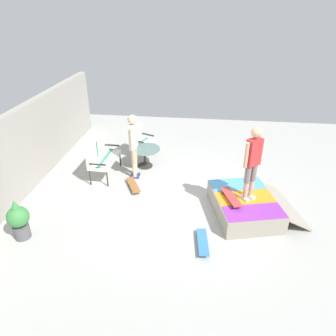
{
  "coord_description": "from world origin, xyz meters",
  "views": [
    {
      "loc": [
        -6.46,
        -0.41,
        4.36
      ],
      "look_at": [
        0.27,
        0.41,
        0.7
      ],
      "focal_mm": 33.51,
      "sensor_mm": 36.0,
      "label": 1
    }
  ],
  "objects_px": {
    "patio_table": "(145,154)",
    "person_skater": "(253,159)",
    "skateboard_on_ramp": "(231,197)",
    "person_watching": "(133,142)",
    "patio_chair_near_house": "(139,138)",
    "potted_plant": "(19,219)",
    "skate_ramp": "(245,205)",
    "skateboard_by_bench": "(133,185)",
    "skateboard_spare": "(203,242)",
    "patio_bench": "(101,155)"
  },
  "relations": [
    {
      "from": "patio_table",
      "to": "skateboard_spare",
      "type": "bearing_deg",
      "value": -151.08
    },
    {
      "from": "skate_ramp",
      "to": "person_skater",
      "type": "xyz_separation_m",
      "value": [
        -0.05,
        -0.01,
        1.2
      ]
    },
    {
      "from": "patio_chair_near_house",
      "to": "skateboard_on_ramp",
      "type": "xyz_separation_m",
      "value": [
        -2.85,
        -2.64,
        -0.08
      ]
    },
    {
      "from": "skate_ramp",
      "to": "patio_chair_near_house",
      "type": "relative_size",
      "value": 2.2
    },
    {
      "from": "person_watching",
      "to": "skateboard_spare",
      "type": "height_order",
      "value": "person_watching"
    },
    {
      "from": "patio_table",
      "to": "person_watching",
      "type": "relative_size",
      "value": 0.5
    },
    {
      "from": "patio_table",
      "to": "skateboard_spare",
      "type": "relative_size",
      "value": 1.1
    },
    {
      "from": "skateboard_on_ramp",
      "to": "skateboard_spare",
      "type": "bearing_deg",
      "value": 150.67
    },
    {
      "from": "skate_ramp",
      "to": "patio_table",
      "type": "distance_m",
      "value": 3.37
    },
    {
      "from": "person_skater",
      "to": "skateboard_by_bench",
      "type": "height_order",
      "value": "person_skater"
    },
    {
      "from": "patio_table",
      "to": "skateboard_on_ramp",
      "type": "relative_size",
      "value": 1.1
    },
    {
      "from": "person_watching",
      "to": "skateboard_by_bench",
      "type": "xyz_separation_m",
      "value": [
        -0.6,
        -0.08,
        -0.97
      ]
    },
    {
      "from": "skate_ramp",
      "to": "patio_table",
      "type": "xyz_separation_m",
      "value": [
        2.0,
        2.7,
        0.18
      ]
    },
    {
      "from": "person_watching",
      "to": "person_skater",
      "type": "xyz_separation_m",
      "value": [
        -1.42,
        -2.87,
        0.37
      ]
    },
    {
      "from": "person_watching",
      "to": "person_skater",
      "type": "bearing_deg",
      "value": -116.34
    },
    {
      "from": "potted_plant",
      "to": "patio_table",
      "type": "bearing_deg",
      "value": -29.63
    },
    {
      "from": "skate_ramp",
      "to": "patio_chair_near_house",
      "type": "height_order",
      "value": "patio_chair_near_house"
    },
    {
      "from": "potted_plant",
      "to": "skateboard_spare",
      "type": "bearing_deg",
      "value": -86.94
    },
    {
      "from": "patio_bench",
      "to": "skate_ramp",
      "type": "bearing_deg",
      "value": -109.88
    },
    {
      "from": "patio_table",
      "to": "person_skater",
      "type": "xyz_separation_m",
      "value": [
        -2.05,
        -2.71,
        1.02
      ]
    },
    {
      "from": "patio_chair_near_house",
      "to": "potted_plant",
      "type": "height_order",
      "value": "patio_chair_near_house"
    },
    {
      "from": "skateboard_by_bench",
      "to": "skateboard_on_ramp",
      "type": "height_order",
      "value": "skateboard_on_ramp"
    },
    {
      "from": "skateboard_on_ramp",
      "to": "person_skater",
      "type": "bearing_deg",
      "value": -70.72
    },
    {
      "from": "patio_bench",
      "to": "potted_plant",
      "type": "relative_size",
      "value": 1.38
    },
    {
      "from": "patio_chair_near_house",
      "to": "skateboard_on_ramp",
      "type": "relative_size",
      "value": 1.24
    },
    {
      "from": "skateboard_on_ramp",
      "to": "skateboard_by_bench",
      "type": "bearing_deg",
      "value": 68.74
    },
    {
      "from": "patio_table",
      "to": "person_watching",
      "type": "xyz_separation_m",
      "value": [
        -0.63,
        0.16,
        0.65
      ]
    },
    {
      "from": "patio_chair_near_house",
      "to": "skateboard_spare",
      "type": "xyz_separation_m",
      "value": [
        -3.88,
        -2.06,
        -0.53
      ]
    },
    {
      "from": "patio_bench",
      "to": "patio_chair_near_house",
      "type": "relative_size",
      "value": 1.24
    },
    {
      "from": "skate_ramp",
      "to": "patio_bench",
      "type": "xyz_separation_m",
      "value": [
        1.37,
        3.79,
        0.39
      ]
    },
    {
      "from": "patio_chair_near_house",
      "to": "person_watching",
      "type": "xyz_separation_m",
      "value": [
        -1.3,
        -0.13,
        0.44
      ]
    },
    {
      "from": "patio_chair_near_house",
      "to": "person_watching",
      "type": "distance_m",
      "value": 1.38
    },
    {
      "from": "person_skater",
      "to": "skate_ramp",
      "type": "bearing_deg",
      "value": 14.44
    },
    {
      "from": "patio_chair_near_house",
      "to": "potted_plant",
      "type": "distance_m",
      "value": 4.4
    },
    {
      "from": "skateboard_by_bench",
      "to": "skate_ramp",
      "type": "bearing_deg",
      "value": -105.44
    },
    {
      "from": "patio_table",
      "to": "skateboard_by_bench",
      "type": "xyz_separation_m",
      "value": [
        -1.24,
        0.08,
        -0.32
      ]
    },
    {
      "from": "skate_ramp",
      "to": "skateboard_by_bench",
      "type": "xyz_separation_m",
      "value": [
        0.77,
        2.78,
        -0.14
      ]
    },
    {
      "from": "skate_ramp",
      "to": "skateboard_on_ramp",
      "type": "height_order",
      "value": "skateboard_on_ramp"
    },
    {
      "from": "skate_ramp",
      "to": "person_watching",
      "type": "distance_m",
      "value": 3.28
    },
    {
      "from": "patio_table",
      "to": "skateboard_on_ramp",
      "type": "bearing_deg",
      "value": -132.92
    },
    {
      "from": "person_skater",
      "to": "patio_table",
      "type": "bearing_deg",
      "value": 52.87
    },
    {
      "from": "patio_chair_near_house",
      "to": "patio_table",
      "type": "xyz_separation_m",
      "value": [
        -0.67,
        -0.29,
        -0.21
      ]
    },
    {
      "from": "skateboard_spare",
      "to": "skateboard_by_bench",
      "type": "bearing_deg",
      "value": 43.3
    },
    {
      "from": "patio_bench",
      "to": "person_watching",
      "type": "height_order",
      "value": "person_watching"
    },
    {
      "from": "patio_table",
      "to": "skateboard_by_bench",
      "type": "height_order",
      "value": "patio_table"
    },
    {
      "from": "patio_chair_near_house",
      "to": "person_watching",
      "type": "height_order",
      "value": "person_watching"
    },
    {
      "from": "patio_table",
      "to": "person_watching",
      "type": "bearing_deg",
      "value": 165.66
    },
    {
      "from": "patio_chair_near_house",
      "to": "skateboard_spare",
      "type": "relative_size",
      "value": 1.25
    },
    {
      "from": "patio_table",
      "to": "potted_plant",
      "type": "height_order",
      "value": "potted_plant"
    },
    {
      "from": "skateboard_by_bench",
      "to": "skateboard_spare",
      "type": "relative_size",
      "value": 0.98
    }
  ]
}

